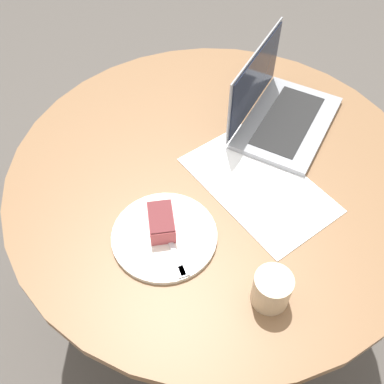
# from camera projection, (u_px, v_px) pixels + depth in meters

# --- Properties ---
(ground_plane) EXTENTS (12.00, 12.00, 0.00)m
(ground_plane) POSITION_uv_depth(u_px,v_px,m) (209.00, 291.00, 1.78)
(ground_plane) COLOR #4C4742
(dining_table) EXTENTS (1.12, 1.12, 0.73)m
(dining_table) POSITION_uv_depth(u_px,v_px,m) (214.00, 209.00, 1.34)
(dining_table) COLOR brown
(dining_table) RESTS_ON ground_plane
(paper_document) EXTENTS (0.40, 0.24, 0.00)m
(paper_document) POSITION_uv_depth(u_px,v_px,m) (258.00, 184.00, 1.17)
(paper_document) COLOR white
(paper_document) RESTS_ON dining_table
(plate) EXTENTS (0.25, 0.25, 0.01)m
(plate) POSITION_uv_depth(u_px,v_px,m) (164.00, 236.00, 1.07)
(plate) COLOR silver
(plate) RESTS_ON dining_table
(cake_slice) EXTENTS (0.11, 0.10, 0.05)m
(cake_slice) POSITION_uv_depth(u_px,v_px,m) (161.00, 222.00, 1.06)
(cake_slice) COLOR #B74C51
(cake_slice) RESTS_ON plate
(fork) EXTENTS (0.17, 0.07, 0.00)m
(fork) POSITION_uv_depth(u_px,v_px,m) (174.00, 252.00, 1.03)
(fork) COLOR silver
(fork) RESTS_ON plate
(coffee_glass) EXTENTS (0.08, 0.08, 0.09)m
(coffee_glass) POSITION_uv_depth(u_px,v_px,m) (272.00, 289.00, 0.94)
(coffee_glass) COLOR #C6AD89
(coffee_glass) RESTS_ON dining_table
(laptop) EXTENTS (0.36, 0.41, 0.22)m
(laptop) POSITION_uv_depth(u_px,v_px,m) (279.00, 112.00, 1.29)
(laptop) COLOR gray
(laptop) RESTS_ON dining_table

